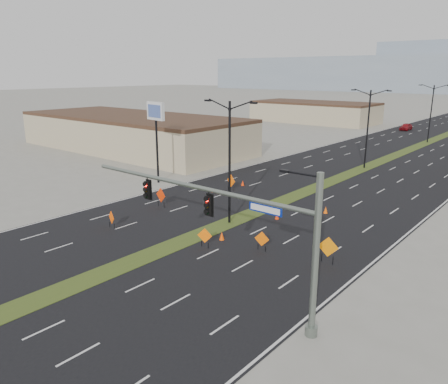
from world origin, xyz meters
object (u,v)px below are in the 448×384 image
Objects in this scene: car_left at (406,127)px; construction_sign_0 at (161,196)px; signal_mast at (236,220)px; construction_sign_1 at (111,218)px; streetlight_1 at (368,127)px; streetlight_2 at (431,112)px; cone_1 at (222,236)px; construction_sign_3 at (205,236)px; construction_sign_5 at (328,248)px; cone_0 at (277,216)px; pole_sign_west at (156,118)px; construction_sign_2 at (231,181)px; streetlight_0 at (230,159)px; cone_2 at (326,210)px; construction_sign_4 at (262,240)px; cone_3 at (243,183)px.

construction_sign_0 reaches higher than car_left.
signal_mast is 11.47× the size of construction_sign_1.
streetlight_1 is 1.00× the size of streetlight_2.
construction_sign_0 is at bearing -89.53° from car_left.
cone_1 is at bearing -86.32° from streetlight_1.
streetlight_1 is 29.96m from construction_sign_0.
construction_sign_1 is (-6.51, -35.03, -4.59)m from streetlight_1.
streetlight_2 is 61.44m from construction_sign_3.
signal_mast is 8.90m from construction_sign_5.
cone_0 is 19.02m from pole_sign_west.
construction_sign_1 is 13.77m from cone_0.
streetlight_2 is at bearing 96.06° from construction_sign_2.
construction_sign_0 is at bearing -175.40° from streetlight_0.
cone_2 is (-4.99, 9.47, -0.77)m from construction_sign_5.
car_left is (-8.63, 70.99, -4.68)m from streetlight_0.
construction_sign_2 is 10.00m from cone_0.
construction_sign_2 reaches higher than construction_sign_3.
streetlight_1 is 31.93m from construction_sign_4.
cone_1 is at bearing -94.52° from cone_0.
construction_sign_3 is at bearing -103.31° from cone_2.
construction_sign_0 is 10.76m from construction_sign_3.
construction_sign_1 is at bearing 168.84° from signal_mast.
streetlight_1 is at bearing -90.00° from streetlight_2.
construction_sign_2 is at bearing 152.23° from cone_0.
construction_sign_1 is 0.97× the size of construction_sign_3.
signal_mast reaches higher than cone_1.
cone_2 is at bearing -78.16° from car_left.
car_left reaches higher than cone_2.
streetlight_1 reaches higher than construction_sign_2.
construction_sign_4 is 2.29× the size of cone_2.
cone_2 is (3.00, 12.67, -0.54)m from construction_sign_3.
cone_3 is (-11.65, 3.07, -0.02)m from cone_2.
construction_sign_5 reaches higher than cone_0.
streetlight_0 is 56.00m from streetlight_2.
streetlight_0 reaches higher than construction_sign_3.
cone_2 is (2.98, 10.81, -0.01)m from cone_1.
construction_sign_0 is at bearing 150.03° from signal_mast.
streetlight_0 reaches higher than construction_sign_4.
streetlight_1 is 15.43× the size of cone_1.
construction_sign_5 is (9.99, -2.03, -4.33)m from streetlight_0.
construction_sign_5 reaches higher than construction_sign_0.
streetlight_1 is 5.46× the size of construction_sign_5.
construction_sign_2 is 15.59m from construction_sign_3.
streetlight_0 reaches higher than construction_sign_5.
construction_sign_2 is (2.36, -63.01, 0.31)m from car_left.
construction_sign_1 is at bearing -95.90° from streetlight_2.
streetlight_1 is 31.95m from construction_sign_5.
construction_sign_4 reaches higher than cone_2.
construction_sign_5 reaches higher than cone_1.
construction_sign_4 is at bearing -80.02° from streetlight_1.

